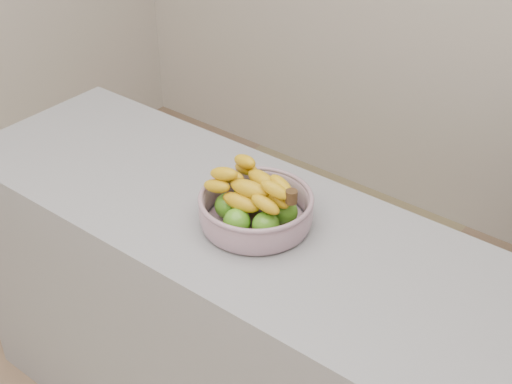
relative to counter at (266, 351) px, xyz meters
The scene contains 2 objects.
counter is the anchor object (origin of this frame).
fruit_bowl 0.50m from the counter, behind, with size 0.30×0.30×0.15m.
Camera 1 is at (0.90, -0.74, 2.01)m, focal length 50.00 mm.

